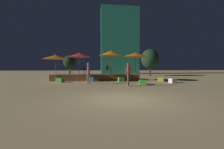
{
  "coord_description": "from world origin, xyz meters",
  "views": [
    {
      "loc": [
        -1.25,
        -6.72,
        1.48
      ],
      "look_at": [
        0.0,
        4.9,
        0.9
      ],
      "focal_mm": 24.0,
      "sensor_mm": 36.0,
      "label": 1
    }
  ],
  "objects_px": {
    "cube_seat_2": "(160,79)",
    "bistro_chair_2": "(73,69)",
    "patio_umbrella_1": "(111,53)",
    "cube_seat_3": "(142,82)",
    "patio_umbrella_3": "(135,55)",
    "cube_seat_0": "(91,79)",
    "cube_seat_4": "(121,79)",
    "patio_umbrella_0": "(79,55)",
    "patio_umbrella_2": "(56,57)",
    "frisbee_disc": "(130,86)",
    "background_tree_0": "(150,59)",
    "person_1": "(89,72)",
    "cube_seat_5": "(173,81)",
    "bistro_chair_0": "(107,69)",
    "cube_seat_1": "(60,80)",
    "person_0": "(128,73)",
    "bistro_chair_1": "(84,69)",
    "background_tree_1": "(70,62)"
  },
  "relations": [
    {
      "from": "patio_umbrella_3",
      "to": "bistro_chair_1",
      "type": "height_order",
      "value": "patio_umbrella_3"
    },
    {
      "from": "cube_seat_2",
      "to": "patio_umbrella_3",
      "type": "bearing_deg",
      "value": 161.43
    },
    {
      "from": "bistro_chair_1",
      "to": "background_tree_1",
      "type": "relative_size",
      "value": 0.25
    },
    {
      "from": "patio_umbrella_1",
      "to": "cube_seat_2",
      "type": "xyz_separation_m",
      "value": [
        5.12,
        -1.04,
        -2.74
      ]
    },
    {
      "from": "bistro_chair_0",
      "to": "bistro_chair_1",
      "type": "relative_size",
      "value": 1.0
    },
    {
      "from": "frisbee_disc",
      "to": "patio_umbrella_0",
      "type": "bearing_deg",
      "value": 134.05
    },
    {
      "from": "frisbee_disc",
      "to": "bistro_chair_2",
      "type": "bearing_deg",
      "value": 131.22
    },
    {
      "from": "bistro_chair_0",
      "to": "bistro_chair_1",
      "type": "bearing_deg",
      "value": -31.93
    },
    {
      "from": "cube_seat_0",
      "to": "cube_seat_4",
      "type": "xyz_separation_m",
      "value": [
        3.03,
        -0.2,
        0.0
      ]
    },
    {
      "from": "patio_umbrella_3",
      "to": "bistro_chair_1",
      "type": "xyz_separation_m",
      "value": [
        -5.51,
        1.24,
        -1.51
      ]
    },
    {
      "from": "bistro_chair_1",
      "to": "background_tree_1",
      "type": "xyz_separation_m",
      "value": [
        -3.3,
        10.15,
        1.12
      ]
    },
    {
      "from": "cube_seat_0",
      "to": "cube_seat_1",
      "type": "distance_m",
      "value": 3.05
    },
    {
      "from": "patio_umbrella_2",
      "to": "cube_seat_1",
      "type": "relative_size",
      "value": 3.76
    },
    {
      "from": "patio_umbrella_1",
      "to": "cube_seat_3",
      "type": "height_order",
      "value": "patio_umbrella_1"
    },
    {
      "from": "cube_seat_5",
      "to": "cube_seat_4",
      "type": "bearing_deg",
      "value": 157.37
    },
    {
      "from": "patio_umbrella_1",
      "to": "cube_seat_5",
      "type": "xyz_separation_m",
      "value": [
        5.55,
        -2.72,
        -2.74
      ]
    },
    {
      "from": "person_1",
      "to": "bistro_chair_0",
      "type": "xyz_separation_m",
      "value": [
        1.89,
        3.91,
        0.23
      ]
    },
    {
      "from": "cube_seat_2",
      "to": "bistro_chair_2",
      "type": "relative_size",
      "value": 0.8
    },
    {
      "from": "patio_umbrella_0",
      "to": "bistro_chair_1",
      "type": "xyz_separation_m",
      "value": [
        0.37,
        1.44,
        -1.43
      ]
    },
    {
      "from": "cube_seat_5",
      "to": "person_1",
      "type": "height_order",
      "value": "person_1"
    },
    {
      "from": "patio_umbrella_0",
      "to": "patio_umbrella_2",
      "type": "xyz_separation_m",
      "value": [
        -2.45,
        0.47,
        -0.19
      ]
    },
    {
      "from": "person_0",
      "to": "background_tree_0",
      "type": "xyz_separation_m",
      "value": [
        6.64,
        13.21,
        1.9
      ]
    },
    {
      "from": "background_tree_0",
      "to": "person_1",
      "type": "bearing_deg",
      "value": -130.72
    },
    {
      "from": "patio_umbrella_0",
      "to": "cube_seat_5",
      "type": "relative_size",
      "value": 4.66
    },
    {
      "from": "cube_seat_4",
      "to": "cube_seat_1",
      "type": "bearing_deg",
      "value": -179.5
    },
    {
      "from": "patio_umbrella_2",
      "to": "patio_umbrella_3",
      "type": "distance_m",
      "value": 8.34
    },
    {
      "from": "cube_seat_3",
      "to": "background_tree_0",
      "type": "relative_size",
      "value": 0.14
    },
    {
      "from": "cube_seat_0",
      "to": "cube_seat_3",
      "type": "height_order",
      "value": "cube_seat_0"
    },
    {
      "from": "cube_seat_3",
      "to": "bistro_chair_0",
      "type": "xyz_separation_m",
      "value": [
        -2.69,
        4.87,
        1.08
      ]
    },
    {
      "from": "cube_seat_1",
      "to": "background_tree_1",
      "type": "distance_m",
      "value": 12.3
    },
    {
      "from": "background_tree_1",
      "to": "cube_seat_2",
      "type": "bearing_deg",
      "value": -47.24
    },
    {
      "from": "patio_umbrella_2",
      "to": "bistro_chair_1",
      "type": "distance_m",
      "value": 3.23
    },
    {
      "from": "patio_umbrella_1",
      "to": "bistro_chair_2",
      "type": "bearing_deg",
      "value": 165.38
    },
    {
      "from": "person_1",
      "to": "bistro_chair_1",
      "type": "relative_size",
      "value": 2.08
    },
    {
      "from": "patio_umbrella_2",
      "to": "cube_seat_4",
      "type": "bearing_deg",
      "value": -7.51
    },
    {
      "from": "cube_seat_2",
      "to": "cube_seat_4",
      "type": "bearing_deg",
      "value": 176.96
    },
    {
      "from": "cube_seat_2",
      "to": "bistro_chair_2",
      "type": "xyz_separation_m",
      "value": [
        -9.28,
        2.12,
        1.06
      ]
    },
    {
      "from": "patio_umbrella_0",
      "to": "background_tree_0",
      "type": "height_order",
      "value": "background_tree_0"
    },
    {
      "from": "cube_seat_0",
      "to": "person_1",
      "type": "relative_size",
      "value": 0.3
    },
    {
      "from": "cube_seat_3",
      "to": "bistro_chair_0",
      "type": "relative_size",
      "value": 0.72
    },
    {
      "from": "patio_umbrella_3",
      "to": "cube_seat_0",
      "type": "bearing_deg",
      "value": -174.89
    },
    {
      "from": "patio_umbrella_3",
      "to": "person_1",
      "type": "relative_size",
      "value": 1.66
    },
    {
      "from": "cube_seat_0",
      "to": "patio_umbrella_2",
      "type": "bearing_deg",
      "value": 169.49
    },
    {
      "from": "cube_seat_4",
      "to": "bistro_chair_0",
      "type": "bearing_deg",
      "value": 122.7
    },
    {
      "from": "patio_umbrella_2",
      "to": "cube_seat_3",
      "type": "xyz_separation_m",
      "value": [
        8.07,
        -3.7,
        -2.32
      ]
    },
    {
      "from": "person_1",
      "to": "cube_seat_5",
      "type": "bearing_deg",
      "value": 3.41
    },
    {
      "from": "cube_seat_4",
      "to": "bistro_chair_1",
      "type": "distance_m",
      "value": 4.42
    },
    {
      "from": "patio_umbrella_0",
      "to": "person_0",
      "type": "relative_size",
      "value": 1.68
    },
    {
      "from": "person_0",
      "to": "person_1",
      "type": "bearing_deg",
      "value": -101.33
    },
    {
      "from": "background_tree_0",
      "to": "cube_seat_2",
      "type": "bearing_deg",
      "value": -104.18
    }
  ]
}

